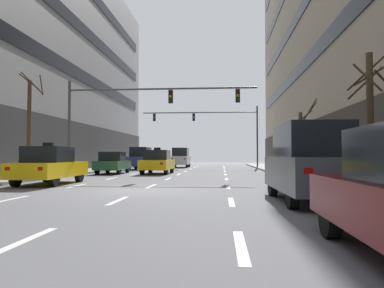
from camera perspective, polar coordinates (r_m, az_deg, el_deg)
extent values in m
plane|color=slate|center=(13.68, -8.16, -7.38)|extent=(120.00, 120.00, 0.00)
cube|color=gray|center=(14.26, 25.60, -6.71)|extent=(2.93, 80.00, 0.14)
cube|color=silver|center=(12.14, -27.02, -7.87)|extent=(0.16, 2.00, 0.01)
cube|color=silver|center=(16.59, -17.85, -6.33)|extent=(0.16, 2.00, 0.01)
cube|color=silver|center=(21.28, -12.65, -5.38)|extent=(0.16, 2.00, 0.01)
cube|color=silver|center=(26.09, -9.36, -4.75)|extent=(0.16, 2.00, 0.01)
cube|color=silver|center=(30.96, -7.11, -4.31)|extent=(0.16, 2.00, 0.01)
cube|color=silver|center=(35.87, -5.47, -3.98)|extent=(0.16, 2.00, 0.01)
cube|color=silver|center=(40.79, -4.22, -3.73)|extent=(0.16, 2.00, 0.01)
cube|color=silver|center=(45.74, -3.25, -3.54)|extent=(0.16, 2.00, 0.01)
cube|color=silver|center=(6.22, -25.31, -13.84)|extent=(0.16, 2.00, 0.01)
cube|color=silver|center=(10.79, -11.75, -8.82)|extent=(0.16, 2.00, 0.01)
cube|color=silver|center=(15.63, -6.51, -6.69)|extent=(0.16, 2.00, 0.01)
cube|color=silver|center=(20.54, -3.78, -5.55)|extent=(0.16, 2.00, 0.01)
cube|color=silver|center=(25.49, -2.12, -4.84)|extent=(0.16, 2.00, 0.01)
cube|color=silver|center=(30.46, -0.99, -4.36)|extent=(0.16, 2.00, 0.01)
cube|color=silver|center=(35.43, -0.19, -4.02)|extent=(0.16, 2.00, 0.01)
cube|color=silver|center=(40.41, 0.42, -3.76)|extent=(0.16, 2.00, 0.01)
cube|color=silver|center=(45.40, 0.89, -3.55)|extent=(0.16, 2.00, 0.01)
cube|color=silver|center=(5.44, 7.77, -15.77)|extent=(0.16, 2.00, 0.01)
cube|color=silver|center=(10.36, 6.28, -9.13)|extent=(0.16, 2.00, 0.01)
cube|color=silver|center=(15.34, 5.77, -6.78)|extent=(0.16, 2.00, 0.01)
cube|color=silver|center=(20.32, 5.51, -5.58)|extent=(0.16, 2.00, 0.01)
cube|color=silver|center=(25.31, 5.36, -4.85)|extent=(0.16, 2.00, 0.01)
cube|color=silver|center=(30.31, 5.25, -4.37)|extent=(0.16, 2.00, 0.01)
cube|color=silver|center=(35.30, 5.18, -4.02)|extent=(0.16, 2.00, 0.01)
cube|color=silver|center=(40.30, 5.12, -3.75)|extent=(0.16, 2.00, 0.01)
cube|color=silver|center=(45.30, 5.08, -3.55)|extent=(0.16, 2.00, 0.01)
cylinder|color=black|center=(28.63, -13.27, -3.83)|extent=(0.24, 0.65, 0.64)
cylinder|color=black|center=(28.24, -10.23, -3.88)|extent=(0.24, 0.65, 0.64)
cylinder|color=black|center=(26.11, -14.87, -4.01)|extent=(0.24, 0.65, 0.64)
cylinder|color=black|center=(25.69, -11.55, -4.07)|extent=(0.24, 0.65, 0.64)
cube|color=#1E512D|center=(27.14, -12.45, -3.29)|extent=(1.94, 4.34, 0.62)
cube|color=black|center=(26.95, -12.55, -1.94)|extent=(1.62, 1.90, 0.66)
cube|color=white|center=(29.33, -12.56, -2.97)|extent=(0.20, 0.08, 0.14)
cube|color=red|center=(25.30, -15.07, -3.13)|extent=(0.20, 0.08, 0.14)
cube|color=white|center=(29.03, -10.17, -3.00)|extent=(0.20, 0.08, 0.14)
cube|color=red|center=(24.95, -12.32, -3.17)|extent=(0.20, 0.08, 0.14)
cylinder|color=black|center=(27.92, -6.65, -3.87)|extent=(0.23, 0.69, 0.69)
cylinder|color=black|center=(27.63, -3.23, -3.90)|extent=(0.23, 0.69, 0.69)
cylinder|color=black|center=(25.15, -7.94, -4.08)|extent=(0.23, 0.69, 0.69)
cylinder|color=black|center=(24.83, -4.16, -4.12)|extent=(0.23, 0.69, 0.69)
cube|color=yellow|center=(26.36, -5.47, -3.26)|extent=(1.94, 4.62, 0.67)
cube|color=black|center=(26.14, -5.55, -1.76)|extent=(1.68, 2.00, 0.71)
cube|color=white|center=(28.71, -5.98, -2.91)|extent=(0.21, 0.08, 0.15)
cube|color=red|center=(24.27, -8.01, -3.09)|extent=(0.21, 0.08, 0.15)
cube|color=white|center=(28.48, -3.31, -2.93)|extent=(0.21, 0.08, 0.15)
cube|color=red|center=(24.01, -4.86, -3.12)|extent=(0.21, 0.08, 0.15)
cube|color=black|center=(26.15, -5.55, -0.77)|extent=(0.46, 0.21, 0.19)
cylinder|color=black|center=(19.47, -22.12, -4.60)|extent=(0.24, 0.70, 0.69)
cylinder|color=black|center=(18.81, -17.49, -4.76)|extent=(0.24, 0.70, 0.69)
cylinder|color=black|center=(16.97, -26.28, -4.97)|extent=(0.24, 0.70, 0.69)
cylinder|color=black|center=(16.20, -21.10, -5.19)|extent=(0.24, 0.70, 0.69)
cube|color=yellow|center=(17.82, -21.64, -3.79)|extent=(2.02, 4.65, 0.67)
cube|color=black|center=(17.62, -21.91, -1.56)|extent=(1.72, 2.03, 0.71)
cube|color=white|center=(20.16, -20.63, -3.24)|extent=(0.21, 0.09, 0.15)
cube|color=red|center=(16.13, -27.25, -3.51)|extent=(0.21, 0.09, 0.15)
cube|color=white|center=(19.65, -17.03, -3.31)|extent=(0.21, 0.09, 0.15)
cube|color=red|center=(15.48, -22.95, -3.65)|extent=(0.21, 0.09, 0.15)
cube|color=black|center=(17.63, -21.89, -0.10)|extent=(0.47, 0.22, 0.19)
cylinder|color=black|center=(42.52, -2.71, -3.20)|extent=(0.23, 0.69, 0.69)
cylinder|color=black|center=(42.34, -0.46, -3.21)|extent=(0.23, 0.69, 0.69)
cylinder|color=black|center=(39.73, -3.24, -3.29)|extent=(0.23, 0.69, 0.69)
cylinder|color=black|center=(39.53, -0.83, -3.30)|extent=(0.23, 0.69, 0.69)
cube|color=white|center=(41.01, -1.80, -2.59)|extent=(1.92, 4.60, 0.94)
cube|color=black|center=(41.01, -1.80, -1.28)|extent=(1.67, 2.72, 0.94)
cube|color=white|center=(43.33, -2.35, -2.34)|extent=(0.21, 0.08, 0.15)
cube|color=red|center=(38.85, -3.17, -2.39)|extent=(0.21, 0.08, 0.15)
cube|color=white|center=(43.19, -0.57, -2.34)|extent=(0.21, 0.08, 0.15)
cube|color=red|center=(38.69, -1.19, -2.39)|extent=(0.21, 0.08, 0.15)
cylinder|color=black|center=(36.69, -8.94, -3.41)|extent=(0.23, 0.67, 0.67)
cylinder|color=black|center=(36.35, -6.46, -3.43)|extent=(0.23, 0.67, 0.67)
cylinder|color=black|center=(34.04, -10.00, -3.52)|extent=(0.23, 0.67, 0.67)
cylinder|color=black|center=(33.68, -7.34, -3.55)|extent=(0.23, 0.67, 0.67)
cube|color=navy|center=(35.17, -8.17, -2.74)|extent=(1.88, 4.45, 0.91)
cube|color=black|center=(35.17, -8.16, -1.26)|extent=(1.63, 2.63, 0.91)
cube|color=white|center=(37.44, -8.41, -2.44)|extent=(0.20, 0.08, 0.14)
cube|color=red|center=(33.20, -10.09, -2.50)|extent=(0.20, 0.08, 0.14)
cube|color=white|center=(37.17, -6.45, -2.45)|extent=(0.20, 0.08, 0.14)
cube|color=red|center=(32.90, -7.89, -2.52)|extent=(0.20, 0.08, 0.14)
cylinder|color=black|center=(6.24, 21.17, -10.77)|extent=(0.23, 0.67, 0.67)
cube|color=white|center=(7.02, 20.54, -6.16)|extent=(0.20, 0.08, 0.14)
cylinder|color=black|center=(11.99, 12.73, -6.49)|extent=(0.25, 0.69, 0.69)
cylinder|color=black|center=(12.37, 20.40, -6.27)|extent=(0.25, 0.69, 0.69)
cylinder|color=black|center=(9.24, 15.67, -7.84)|extent=(0.25, 0.69, 0.69)
cylinder|color=black|center=(9.74, 25.36, -7.42)|extent=(0.25, 0.69, 0.69)
cube|color=#474C51|center=(10.77, 18.36, -4.46)|extent=(2.04, 4.63, 0.94)
cube|color=black|center=(10.76, 18.31, 0.52)|extent=(1.74, 2.75, 0.94)
cube|color=white|center=(12.81, 12.80, -3.36)|extent=(0.21, 0.09, 0.15)
cube|color=red|center=(8.42, 17.96, -4.09)|extent=(0.21, 0.09, 0.15)
cube|color=white|center=(13.10, 18.59, -3.27)|extent=(0.21, 0.09, 0.15)
cube|color=red|center=(8.85, 26.40, -3.88)|extent=(0.21, 0.09, 0.15)
cylinder|color=#4C4C51|center=(25.01, -18.98, 2.55)|extent=(0.18, 0.18, 6.13)
cylinder|color=#4C4C51|center=(23.56, -4.91, 8.73)|extent=(12.31, 0.12, 0.12)
cube|color=black|center=(23.37, -3.41, 7.52)|extent=(0.28, 0.24, 0.84)
sphere|color=#4B0704|center=(23.28, -3.46, 8.21)|extent=(0.17, 0.17, 0.17)
sphere|color=orange|center=(23.24, -3.46, 7.58)|extent=(0.17, 0.17, 0.17)
sphere|color=#073E10|center=(23.20, -3.46, 6.94)|extent=(0.17, 0.17, 0.17)
cube|color=black|center=(23.17, 7.29, 7.62)|extent=(0.28, 0.24, 0.84)
sphere|color=#4B0704|center=(23.07, 7.31, 8.31)|extent=(0.17, 0.17, 0.17)
sphere|color=orange|center=(23.03, 7.31, 7.67)|extent=(0.17, 0.17, 0.17)
sphere|color=#073E10|center=(22.99, 7.31, 7.03)|extent=(0.17, 0.17, 0.17)
cylinder|color=#4C4C51|center=(40.53, 10.35, 1.25)|extent=(0.18, 0.18, 6.75)
cylinder|color=#4C4C51|center=(40.65, 1.19, 5.03)|extent=(12.92, 0.12, 0.12)
cube|color=black|center=(40.63, 0.28, 4.29)|extent=(0.28, 0.24, 0.84)
sphere|color=#4B0704|center=(40.52, 0.26, 4.68)|extent=(0.17, 0.17, 0.17)
sphere|color=orange|center=(40.49, 0.26, 4.32)|extent=(0.17, 0.17, 0.17)
sphere|color=#073E10|center=(40.47, 0.26, 3.95)|extent=(0.17, 0.17, 0.17)
cube|color=black|center=(41.23, -6.02, 4.22)|extent=(0.28, 0.24, 0.84)
sphere|color=#4B0704|center=(41.12, -6.05, 4.60)|extent=(0.17, 0.17, 0.17)
sphere|color=orange|center=(41.09, -6.05, 4.24)|extent=(0.17, 0.17, 0.17)
sphere|color=#073E10|center=(41.06, -6.06, 3.87)|extent=(0.17, 0.17, 0.17)
cylinder|color=#4C3823|center=(22.49, 16.91, 0.03)|extent=(0.22, 0.22, 3.80)
cylinder|color=#42301E|center=(23.09, 18.00, 4.64)|extent=(0.80, 1.17, 1.26)
cylinder|color=#42301E|center=(23.09, 17.35, 4.06)|extent=(0.95, 0.66, 0.82)
cylinder|color=#42301E|center=(23.14, 17.93, 4.59)|extent=(0.92, 1.14, 1.75)
cylinder|color=#4C3823|center=(12.81, 26.52, 3.10)|extent=(0.21, 0.21, 4.49)
cylinder|color=#42301E|center=(12.60, 26.13, 9.51)|extent=(0.77, 0.50, 0.99)
cylinder|color=#42301E|center=(13.67, 26.10, 10.23)|extent=(1.25, 0.40, 1.20)
cylinder|color=#42301E|center=(13.50, 25.79, 8.69)|extent=(1.13, 0.18, 1.09)
cylinder|color=#42301E|center=(13.67, 27.00, 10.01)|extent=(1.12, 0.79, 0.72)
cylinder|color=#4C3823|center=(22.16, -24.51, 2.30)|extent=(0.22, 0.22, 5.45)
cylinder|color=#42301E|center=(21.97, -24.52, 9.04)|extent=(1.01, 0.52, 0.86)
cylinder|color=#42301E|center=(22.38, -22.85, 8.59)|extent=(0.51, 1.22, 0.95)
cylinder|color=#42301E|center=(21.90, -24.09, 8.82)|extent=(0.96, 0.87, 1.16)
cylinder|color=#383D59|center=(15.87, 21.10, -4.49)|extent=(0.13, 0.13, 0.84)
cylinder|color=#383D59|center=(15.73, 20.78, -4.52)|extent=(0.13, 0.13, 0.84)
cube|color=gray|center=(15.78, 20.91, -1.91)|extent=(0.38, 0.38, 0.59)
sphere|color=beige|center=(15.79, 20.89, -0.44)|extent=(0.22, 0.22, 0.22)
cylinder|color=gray|center=(15.97, 21.31, -1.80)|extent=(0.09, 0.09, 0.53)
cylinder|color=gray|center=(15.59, 20.50, -1.81)|extent=(0.09, 0.09, 0.53)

